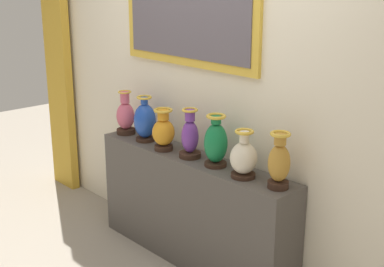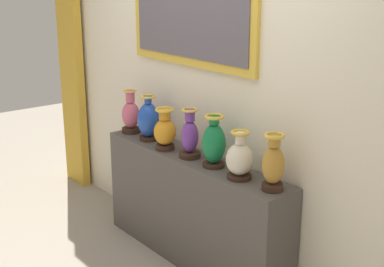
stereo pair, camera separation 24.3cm
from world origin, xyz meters
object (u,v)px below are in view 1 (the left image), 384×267
object	(u,v)px
vase_amber	(163,131)
vase_emerald	(216,143)
vase_ivory	(244,158)
vase_rose	(126,116)
vase_sapphire	(145,121)
vase_violet	(190,137)
vase_ochre	(279,163)

from	to	relation	value
vase_amber	vase_emerald	distance (m)	0.50
vase_emerald	vase_ivory	distance (m)	0.27
vase_emerald	vase_amber	bearing A→B (deg)	-175.35
vase_rose	vase_sapphire	bearing A→B (deg)	-0.66
vase_violet	vase_ochre	xyz separation A→B (m)	(0.77, 0.01, 0.01)
vase_amber	vase_ochre	size ratio (longest dim) A/B	0.88
vase_rose	vase_amber	size ratio (longest dim) A/B	1.12
vase_emerald	vase_ochre	distance (m)	0.53
vase_amber	vase_rose	bearing A→B (deg)	175.44
vase_sapphire	vase_violet	xyz separation A→B (m)	(0.52, -0.01, -0.01)
vase_amber	vase_ivory	world-z (taller)	vase_ivory
vase_ochre	vase_ivory	bearing A→B (deg)	-175.29
vase_violet	vase_ivory	xyz separation A→B (m)	(0.51, -0.01, -0.02)
vase_violet	vase_ivory	distance (m)	0.51
vase_ivory	vase_ochre	xyz separation A→B (m)	(0.26, 0.02, 0.03)
vase_rose	vase_ivory	size ratio (longest dim) A/B	1.12
vase_sapphire	vase_violet	size ratio (longest dim) A/B	1.00
vase_emerald	vase_sapphire	bearing A→B (deg)	-179.89
vase_sapphire	vase_ivory	size ratio (longest dim) A/B	1.13
vase_sapphire	vase_ochre	xyz separation A→B (m)	(1.30, 0.01, 0.00)
vase_rose	vase_ivory	distance (m)	1.29
vase_rose	vase_amber	distance (m)	0.53
vase_violet	vase_emerald	xyz separation A→B (m)	(0.24, 0.01, 0.02)
vase_sapphire	vase_emerald	bearing A→B (deg)	0.11
vase_sapphire	vase_amber	bearing A→B (deg)	-8.24
vase_emerald	vase_violet	bearing A→B (deg)	-178.15
vase_sapphire	vase_ochre	world-z (taller)	same
vase_amber	vase_violet	distance (m)	0.26
vase_violet	vase_ivory	size ratio (longest dim) A/B	1.13
vase_emerald	vase_ivory	bearing A→B (deg)	-3.55
vase_sapphire	vase_ivory	distance (m)	1.03
vase_ochre	vase_violet	bearing A→B (deg)	-179.03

